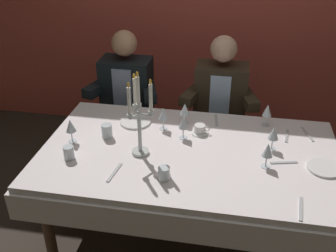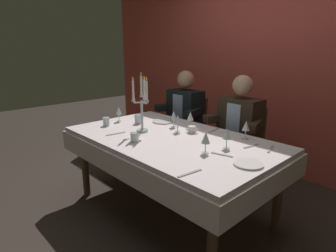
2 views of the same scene
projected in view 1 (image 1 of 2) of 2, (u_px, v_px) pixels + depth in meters
name	position (u px, v px, depth m)	size (l,w,h in m)	color
ground_plane	(187.00, 235.00, 2.87)	(12.00, 12.00, 0.00)	#382E27
dining_table	(189.00, 166.00, 2.56)	(1.94, 1.14, 0.74)	white
candelabra	(139.00, 119.00, 2.36)	(0.15, 0.17, 0.55)	silver
dinner_plate_0	(324.00, 168.00, 2.33)	(0.20, 0.20, 0.01)	white
dinner_plate_1	(135.00, 122.00, 2.83)	(0.22, 0.22, 0.01)	white
wine_glass_0	(71.00, 126.00, 2.55)	(0.07, 0.07, 0.16)	silver
wine_glass_1	(268.00, 151.00, 2.30)	(0.07, 0.07, 0.16)	silver
wine_glass_2	(267.00, 111.00, 2.74)	(0.07, 0.07, 0.16)	silver
wine_glass_3	(274.00, 134.00, 2.47)	(0.07, 0.07, 0.16)	silver
wine_glass_4	(185.00, 110.00, 2.76)	(0.07, 0.07, 0.16)	silver
wine_glass_5	(183.00, 123.00, 2.59)	(0.07, 0.07, 0.16)	silver
wine_glass_6	(163.00, 114.00, 2.69)	(0.07, 0.07, 0.16)	silver
water_tumbler_0	(164.00, 173.00, 2.23)	(0.07, 0.07, 0.08)	silver
water_tumbler_1	(107.00, 131.00, 2.63)	(0.07, 0.07, 0.09)	silver
water_tumbler_2	(69.00, 153.00, 2.41)	(0.07, 0.07, 0.09)	silver
coffee_cup_0	(200.00, 129.00, 2.69)	(0.13, 0.12, 0.06)	white
fork_0	(216.00, 120.00, 2.86)	(0.17, 0.02, 0.01)	#B7B7BC
knife_1	(307.00, 134.00, 2.68)	(0.19, 0.02, 0.01)	#B7B7BC
fork_2	(284.00, 163.00, 2.39)	(0.17, 0.02, 0.01)	#B7B7BC
knife_3	(301.00, 209.00, 2.03)	(0.19, 0.02, 0.01)	#B7B7BC
fork_4	(287.00, 136.00, 2.66)	(0.17, 0.02, 0.01)	#B7B7BC
knife_5	(114.00, 172.00, 2.30)	(0.19, 0.02, 0.01)	#B7B7BC
seated_diner_0	(127.00, 88.00, 3.37)	(0.63, 0.48, 1.24)	brown
seated_diner_1	(220.00, 95.00, 3.24)	(0.63, 0.48, 1.24)	brown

